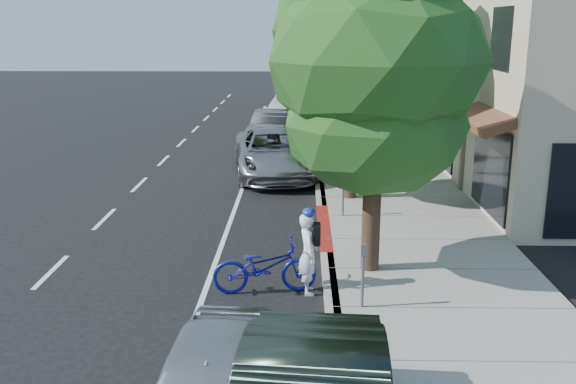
{
  "coord_description": "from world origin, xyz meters",
  "views": [
    {
      "loc": [
        -0.62,
        -15.27,
        5.37
      ],
      "look_at": [
        -0.94,
        0.0,
        1.35
      ],
      "focal_mm": 40.0,
      "sensor_mm": 36.0,
      "label": 1
    }
  ],
  "objects_px": {
    "street_tree_1": "(354,35)",
    "street_tree_5": "(325,31)",
    "pedestrian": "(353,153)",
    "street_tree_3": "(334,30)",
    "dark_sedan": "(272,127)",
    "dark_suv_far": "(298,98)",
    "street_tree_0": "(377,66)",
    "bicycle": "(265,267)",
    "white_pickup": "(287,112)",
    "cyclist": "(308,254)",
    "street_tree_4": "(329,38)",
    "street_tree_2": "(341,57)",
    "silver_suv": "(275,153)"
  },
  "relations": [
    {
      "from": "bicycle",
      "to": "pedestrian",
      "type": "xyz_separation_m",
      "value": [
        2.56,
        10.1,
        0.36
      ]
    },
    {
      "from": "street_tree_3",
      "to": "silver_suv",
      "type": "distance_m",
      "value": 9.79
    },
    {
      "from": "white_pickup",
      "to": "pedestrian",
      "type": "relative_size",
      "value": 3.77
    },
    {
      "from": "white_pickup",
      "to": "pedestrian",
      "type": "distance_m",
      "value": 11.51
    },
    {
      "from": "street_tree_5",
      "to": "cyclist",
      "type": "xyz_separation_m",
      "value": [
        -1.37,
        -31.0,
        -4.02
      ]
    },
    {
      "from": "street_tree_1",
      "to": "street_tree_3",
      "type": "relative_size",
      "value": 1.02
    },
    {
      "from": "street_tree_5",
      "to": "bicycle",
      "type": "height_order",
      "value": "street_tree_5"
    },
    {
      "from": "dark_sedan",
      "to": "street_tree_5",
      "type": "bearing_deg",
      "value": 86.25
    },
    {
      "from": "white_pickup",
      "to": "street_tree_4",
      "type": "bearing_deg",
      "value": 64.41
    },
    {
      "from": "silver_suv",
      "to": "dark_suv_far",
      "type": "height_order",
      "value": "dark_suv_far"
    },
    {
      "from": "street_tree_5",
      "to": "white_pickup",
      "type": "distance_m",
      "value": 10.72
    },
    {
      "from": "street_tree_3",
      "to": "dark_sedan",
      "type": "bearing_deg",
      "value": -143.96
    },
    {
      "from": "street_tree_4",
      "to": "bicycle",
      "type": "xyz_separation_m",
      "value": [
        -2.25,
        -25.0,
        -4.01
      ]
    },
    {
      "from": "street_tree_1",
      "to": "street_tree_2",
      "type": "xyz_separation_m",
      "value": [
        -0.0,
        6.0,
        -0.92
      ]
    },
    {
      "from": "street_tree_2",
      "to": "street_tree_5",
      "type": "height_order",
      "value": "street_tree_5"
    },
    {
      "from": "bicycle",
      "to": "silver_suv",
      "type": "height_order",
      "value": "silver_suv"
    },
    {
      "from": "street_tree_4",
      "to": "street_tree_1",
      "type": "bearing_deg",
      "value": -90.0
    },
    {
      "from": "street_tree_0",
      "to": "cyclist",
      "type": "bearing_deg",
      "value": -143.8
    },
    {
      "from": "street_tree_4",
      "to": "white_pickup",
      "type": "relative_size",
      "value": 1.29
    },
    {
      "from": "street_tree_2",
      "to": "pedestrian",
      "type": "distance_m",
      "value": 4.33
    },
    {
      "from": "white_pickup",
      "to": "street_tree_1",
      "type": "bearing_deg",
      "value": -74.92
    },
    {
      "from": "cyclist",
      "to": "dark_sedan",
      "type": "relative_size",
      "value": 0.37
    },
    {
      "from": "cyclist",
      "to": "bicycle",
      "type": "relative_size",
      "value": 0.8
    },
    {
      "from": "street_tree_5",
      "to": "silver_suv",
      "type": "distance_m",
      "value": 21.0
    },
    {
      "from": "street_tree_1",
      "to": "dark_suv_far",
      "type": "xyz_separation_m",
      "value": [
        -1.73,
        20.96,
        -4.22
      ]
    },
    {
      "from": "street_tree_3",
      "to": "dark_suv_far",
      "type": "distance_m",
      "value": 10.06
    },
    {
      "from": "bicycle",
      "to": "silver_suv",
      "type": "distance_m",
      "value": 10.55
    },
    {
      "from": "street_tree_3",
      "to": "street_tree_5",
      "type": "distance_m",
      "value": 12.0
    },
    {
      "from": "dark_sedan",
      "to": "dark_suv_far",
      "type": "bearing_deg",
      "value": 91.85
    },
    {
      "from": "street_tree_2",
      "to": "street_tree_5",
      "type": "distance_m",
      "value": 18.02
    },
    {
      "from": "silver_suv",
      "to": "white_pickup",
      "type": "relative_size",
      "value": 1.02
    },
    {
      "from": "street_tree_1",
      "to": "pedestrian",
      "type": "bearing_deg",
      "value": 84.32
    },
    {
      "from": "street_tree_0",
      "to": "dark_sedan",
      "type": "distance_m",
      "value": 16.6
    },
    {
      "from": "street_tree_1",
      "to": "street_tree_5",
      "type": "relative_size",
      "value": 1.01
    },
    {
      "from": "bicycle",
      "to": "white_pickup",
      "type": "distance_m",
      "value": 21.33
    },
    {
      "from": "street_tree_1",
      "to": "street_tree_5",
      "type": "height_order",
      "value": "street_tree_1"
    },
    {
      "from": "street_tree_0",
      "to": "street_tree_2",
      "type": "distance_m",
      "value": 12.01
    },
    {
      "from": "cyclist",
      "to": "dark_suv_far",
      "type": "distance_m",
      "value": 27.96
    },
    {
      "from": "pedestrian",
      "to": "street_tree_3",
      "type": "bearing_deg",
      "value": -94.72
    },
    {
      "from": "street_tree_4",
      "to": "pedestrian",
      "type": "relative_size",
      "value": 4.88
    },
    {
      "from": "dark_sedan",
      "to": "pedestrian",
      "type": "xyz_separation_m",
      "value": [
        3.18,
        -6.8,
        0.16
      ]
    },
    {
      "from": "silver_suv",
      "to": "pedestrian",
      "type": "xyz_separation_m",
      "value": [
        2.8,
        -0.44,
        0.1
      ]
    },
    {
      "from": "dark_sedan",
      "to": "pedestrian",
      "type": "distance_m",
      "value": 7.51
    },
    {
      "from": "street_tree_5",
      "to": "bicycle",
      "type": "relative_size",
      "value": 3.78
    },
    {
      "from": "street_tree_3",
      "to": "street_tree_4",
      "type": "relative_size",
      "value": 1.06
    },
    {
      "from": "street_tree_1",
      "to": "pedestrian",
      "type": "height_order",
      "value": "street_tree_1"
    },
    {
      "from": "street_tree_5",
      "to": "cyclist",
      "type": "height_order",
      "value": "street_tree_5"
    },
    {
      "from": "street_tree_0",
      "to": "street_tree_3",
      "type": "distance_m",
      "value": 18.01
    },
    {
      "from": "street_tree_4",
      "to": "cyclist",
      "type": "bearing_deg",
      "value": -93.13
    },
    {
      "from": "street_tree_3",
      "to": "dark_sedan",
      "type": "xyz_separation_m",
      "value": [
        -2.88,
        -2.09,
        -4.31
      ]
    }
  ]
}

